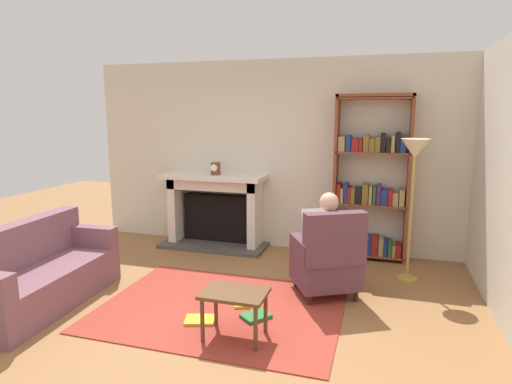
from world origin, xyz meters
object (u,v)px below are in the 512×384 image
seated_reader (325,238)px  bookshelf (370,185)px  armchair_reading (328,259)px  side_table (234,299)px  floor_lamp (414,161)px  mantel_clock (216,169)px  fireplace (216,207)px  sofa_floral (38,275)px

seated_reader → bookshelf: bearing=-135.6°
armchair_reading → side_table: (-0.66, -1.11, -0.06)m
floor_lamp → side_table: bearing=-129.1°
bookshelf → floor_lamp: bearing=-54.3°
mantel_clock → floor_lamp: (2.64, -0.55, 0.25)m
bookshelf → seated_reader: bearing=-107.2°
fireplace → seated_reader: (1.79, -1.30, 0.05)m
armchair_reading → seated_reader: (-0.06, 0.10, 0.20)m
fireplace → floor_lamp: floor_lamp is taller
seated_reader → sofa_floral: size_ratio=0.66×
side_table → sofa_floral: bearing=178.3°
sofa_floral → seated_reader: bearing=-70.2°
mantel_clock → sofa_floral: 2.69m
seated_reader → floor_lamp: floor_lamp is taller
sofa_floral → floor_lamp: floor_lamp is taller
mantel_clock → side_table: mantel_clock is taller
mantel_clock → seated_reader: size_ratio=0.16×
armchair_reading → floor_lamp: floor_lamp is taller
bookshelf → side_table: (-1.02, -2.54, -0.65)m
fireplace → floor_lamp: bearing=-13.6°
fireplace → side_table: fireplace is taller
mantel_clock → armchair_reading: (1.80, -1.30, -0.74)m
seated_reader → sofa_floral: (-2.76, -1.15, -0.30)m
mantel_clock → bookshelf: bearing=3.6°
floor_lamp → armchair_reading: bearing=-138.5°
mantel_clock → fireplace: bearing=113.8°
bookshelf → sofa_floral: bookshelf is taller
bookshelf → floor_lamp: (0.49, -0.69, 0.40)m
seated_reader → sofa_floral: seated_reader is taller
armchair_reading → sofa_floral: armchair_reading is taller
fireplace → floor_lamp: size_ratio=0.93×
seated_reader → floor_lamp: size_ratio=0.68×
seated_reader → armchair_reading: bearing=90.0°
bookshelf → sofa_floral: (-3.17, -2.48, -0.69)m
mantel_clock → sofa_floral: mantel_clock is taller
side_table → floor_lamp: 2.61m
bookshelf → armchair_reading: bookshelf is taller
mantel_clock → seated_reader: 2.18m
mantel_clock → side_table: bearing=-64.8°
mantel_clock → side_table: (1.14, -2.41, -0.80)m
armchair_reading → floor_lamp: bearing=-166.9°
sofa_floral → armchair_reading: bearing=-72.5°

